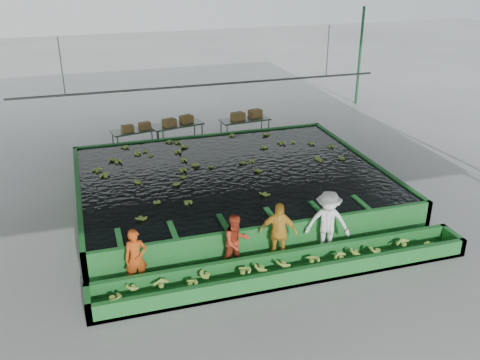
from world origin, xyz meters
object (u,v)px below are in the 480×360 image
object	(u,v)px
packing_table_mid	(177,135)
box_stack_left	(136,130)
flotation_tank	(231,184)
box_stack_mid	(178,124)
worker_b	(236,242)
worker_d	(328,223)
worker_c	(278,233)
packing_table_left	(138,140)
sorting_trough	(288,269)
packing_table_right	(245,130)
worker_a	(136,258)
box_stack_right	(247,118)

from	to	relation	value
packing_table_mid	box_stack_left	size ratio (longest dim) A/B	1.84
flotation_tank	box_stack_mid	xyz separation A→B (m)	(-0.74, 5.32, 0.54)
worker_b	worker_d	bearing A→B (deg)	-13.24
worker_c	packing_table_left	distance (m)	9.84
box_stack_left	flotation_tank	bearing A→B (deg)	-64.11
sorting_trough	packing_table_right	size ratio (longest dim) A/B	4.68
sorting_trough	packing_table_left	world-z (taller)	packing_table_left
box_stack_mid	worker_a	bearing A→B (deg)	-107.07
packing_table_left	box_stack_right	xyz separation A→B (m)	(4.69, 0.10, 0.49)
worker_a	packing_table_mid	bearing A→B (deg)	70.41
worker_c	flotation_tank	bearing A→B (deg)	113.86
worker_a	packing_table_mid	xyz separation A→B (m)	(2.90, 9.65, -0.27)
worker_d	box_stack_left	distance (m)	10.22
worker_a	worker_c	distance (m)	3.73
packing_table_right	box_stack_mid	world-z (taller)	box_stack_mid
flotation_tank	packing_table_right	xyz separation A→B (m)	(2.15, 5.24, 0.04)
worker_b	packing_table_left	size ratio (longest dim) A/B	0.74
worker_a	worker_d	xyz separation A→B (m)	(5.15, -0.00, 0.16)
packing_table_right	packing_table_left	bearing A→B (deg)	-179.79
worker_c	packing_table_left	xyz separation A→B (m)	(-2.47, 9.52, -0.39)
box_stack_mid	worker_d	bearing A→B (deg)	-77.13
worker_b	packing_table_mid	size ratio (longest dim) A/B	0.72
packing_table_left	box_stack_right	distance (m)	4.72
sorting_trough	packing_table_mid	xyz separation A→B (m)	(-0.79, 10.45, 0.24)
worker_c	packing_table_mid	size ratio (longest dim) A/B	0.80
sorting_trough	packing_table_right	distance (m)	10.56
box_stack_left	worker_d	bearing A→B (deg)	-67.28
worker_a	packing_table_mid	distance (m)	10.08
worker_b	worker_d	distance (m)	2.59
packing_table_right	worker_b	bearing A→B (deg)	-108.97
worker_a	worker_b	bearing A→B (deg)	-2.86
worker_c	box_stack_right	world-z (taller)	worker_c
worker_b	box_stack_right	size ratio (longest dim) A/B	1.10
flotation_tank	worker_d	size ratio (longest dim) A/B	5.41
box_stack_mid	box_stack_right	distance (m)	2.99
worker_b	worker_c	xyz separation A→B (m)	(1.16, 0.00, 0.09)
worker_c	box_stack_left	bearing A→B (deg)	128.39
worker_c	worker_d	xyz separation A→B (m)	(1.43, -0.00, 0.06)
sorting_trough	packing_table_left	distance (m)	10.61
worker_c	worker_d	size ratio (longest dim) A/B	0.94
worker_d	packing_table_right	xyz separation A→B (m)	(0.69, 9.54, -0.44)
packing_table_left	box_stack_mid	xyz separation A→B (m)	(1.70, 0.10, 0.51)
worker_c	box_stack_right	xyz separation A→B (m)	(2.22, 9.62, 0.11)
worker_c	packing_table_mid	bearing A→B (deg)	118.32
packing_table_right	worker_a	bearing A→B (deg)	-121.50
box_stack_mid	box_stack_left	bearing A→B (deg)	-173.60
sorting_trough	box_stack_right	size ratio (longest dim) A/B	7.07
packing_table_mid	sorting_trough	bearing A→B (deg)	-85.65
worker_b	packing_table_left	distance (m)	9.62
flotation_tank	sorting_trough	world-z (taller)	flotation_tank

